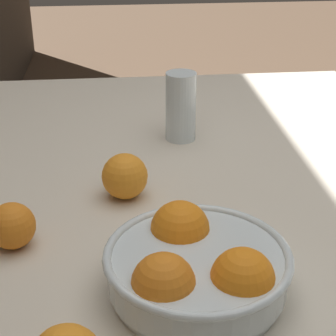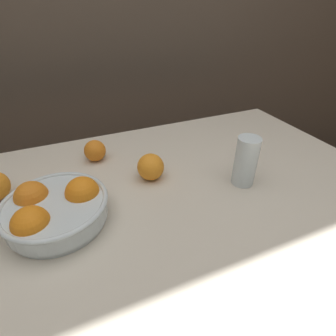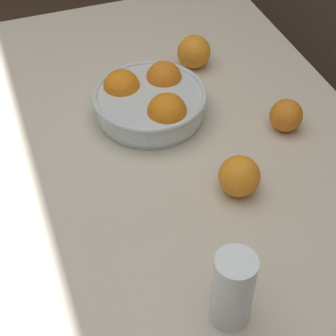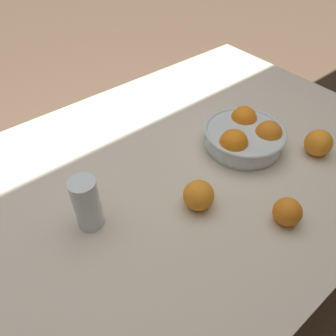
{
  "view_description": "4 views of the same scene",
  "coord_description": "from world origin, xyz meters",
  "px_view_note": "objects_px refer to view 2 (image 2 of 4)",
  "views": [
    {
      "loc": [
        -0.81,
        0.16,
        1.26
      ],
      "look_at": [
        0.04,
        0.07,
        0.83
      ],
      "focal_mm": 60.0,
      "sensor_mm": 36.0,
      "label": 1
    },
    {
      "loc": [
        -0.16,
        -0.47,
        1.24
      ],
      "look_at": [
        0.07,
        0.06,
        0.85
      ],
      "focal_mm": 28.0,
      "sensor_mm": 36.0,
      "label": 2
    },
    {
      "loc": [
        0.7,
        -0.23,
        1.57
      ],
      "look_at": [
        0.01,
        0.02,
        0.84
      ],
      "focal_mm": 60.0,
      "sensor_mm": 36.0,
      "label": 3
    },
    {
      "loc": [
        0.45,
        0.52,
        1.44
      ],
      "look_at": [
        0.06,
        0.03,
        0.83
      ],
      "focal_mm": 35.0,
      "sensor_mm": 36.0,
      "label": 4
    }
  ],
  "objects_px": {
    "juice_glass": "(245,164)",
    "orange_loose_near_bowl": "(151,167)",
    "fruit_bowl": "(55,209)",
    "orange_loose_aside": "(95,151)"
  },
  "relations": [
    {
      "from": "juice_glass",
      "to": "orange_loose_near_bowl",
      "type": "xyz_separation_m",
      "value": [
        -0.24,
        0.13,
        -0.02
      ]
    },
    {
      "from": "fruit_bowl",
      "to": "orange_loose_near_bowl",
      "type": "xyz_separation_m",
      "value": [
        0.27,
        0.08,
        -0.0
      ]
    },
    {
      "from": "orange_loose_near_bowl",
      "to": "orange_loose_aside",
      "type": "bearing_deg",
      "value": 127.85
    },
    {
      "from": "juice_glass",
      "to": "orange_loose_near_bowl",
      "type": "height_order",
      "value": "juice_glass"
    },
    {
      "from": "fruit_bowl",
      "to": "orange_loose_aside",
      "type": "height_order",
      "value": "fruit_bowl"
    },
    {
      "from": "fruit_bowl",
      "to": "orange_loose_near_bowl",
      "type": "height_order",
      "value": "fruit_bowl"
    },
    {
      "from": "fruit_bowl",
      "to": "orange_loose_near_bowl",
      "type": "distance_m",
      "value": 0.28
    },
    {
      "from": "juice_glass",
      "to": "orange_loose_aside",
      "type": "bearing_deg",
      "value": 141.46
    },
    {
      "from": "juice_glass",
      "to": "fruit_bowl",
      "type": "bearing_deg",
      "value": 175.36
    },
    {
      "from": "juice_glass",
      "to": "orange_loose_near_bowl",
      "type": "distance_m",
      "value": 0.27
    }
  ]
}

